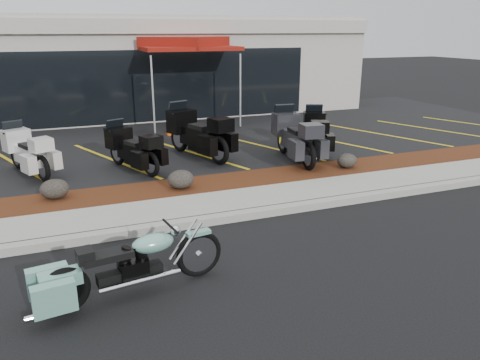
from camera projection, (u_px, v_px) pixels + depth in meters
name	position (u px, v px, depth m)	size (l,w,h in m)	color
ground	(278.00, 234.00, 8.36)	(90.00, 90.00, 0.00)	black
curb	(258.00, 213.00, 9.14)	(24.00, 0.25, 0.15)	gray
sidewalk	(245.00, 201.00, 9.76)	(24.00, 1.20, 0.15)	gray
mulch_bed	(226.00, 184.00, 10.82)	(24.00, 1.20, 0.16)	#381B0C
upper_lot	(172.00, 137.00, 15.62)	(26.00, 9.60, 0.15)	black
dealership_building	(137.00, 65.00, 20.58)	(18.00, 8.16, 4.00)	#A29B92
boulder_left	(55.00, 189.00, 9.61)	(0.58, 0.48, 0.41)	black
boulder_mid	(181.00, 179.00, 10.23)	(0.58, 0.48, 0.41)	black
boulder_right	(347.00, 161.00, 11.78)	(0.52, 0.43, 0.37)	black
hero_cruiser	(199.00, 248.00, 6.80)	(2.66, 0.67, 0.94)	#6EAB9A
touring_white	(15.00, 145.00, 11.61)	(2.10, 0.80, 1.22)	silver
touring_black_front	(117.00, 142.00, 11.95)	(2.05, 0.78, 1.19)	black
touring_black_mid	(179.00, 126.00, 13.21)	(2.50, 0.95, 1.45)	black
touring_grey	(284.00, 129.00, 13.04)	(2.39, 0.91, 1.39)	#28282D
touring_black_rear	(313.00, 125.00, 13.89)	(2.16, 0.82, 1.26)	black
traffic_cone	(172.00, 128.00, 15.54)	(0.34, 0.34, 0.41)	#CB4306
popup_canopy	(185.00, 45.00, 16.87)	(4.10, 4.10, 3.10)	silver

